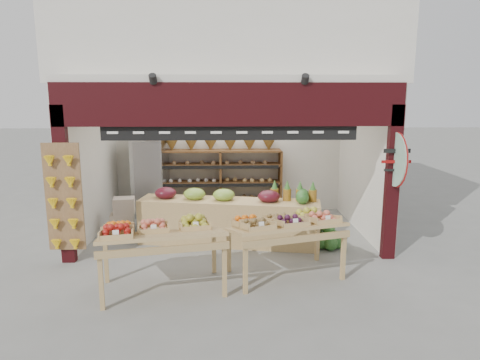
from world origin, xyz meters
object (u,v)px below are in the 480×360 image
(cardboard_stack, at_px, (135,219))
(display_table_left, at_px, (153,233))
(back_shelving, at_px, (221,166))
(watermelon_pile, at_px, (325,236))
(mid_counter, at_px, (228,220))
(display_table_right, at_px, (285,224))
(refrigerator, at_px, (151,176))

(cardboard_stack, bearing_deg, display_table_left, -72.60)
(back_shelving, relative_size, cardboard_stack, 2.73)
(cardboard_stack, height_order, watermelon_pile, cardboard_stack)
(mid_counter, bearing_deg, display_table_right, -60.10)
(refrigerator, distance_m, cardboard_stack, 1.41)
(back_shelving, relative_size, refrigerator, 1.53)
(mid_counter, bearing_deg, back_shelving, 94.49)
(back_shelving, height_order, watermelon_pile, back_shelving)
(back_shelving, xyz_separation_m, mid_counter, (0.17, -2.17, -0.69))
(mid_counter, relative_size, display_table_right, 1.83)
(mid_counter, bearing_deg, cardboard_stack, 157.28)
(back_shelving, height_order, display_table_right, back_shelving)
(refrigerator, height_order, watermelon_pile, refrigerator)
(display_table_right, bearing_deg, cardboard_stack, 140.36)
(refrigerator, height_order, cardboard_stack, refrigerator)
(cardboard_stack, distance_m, watermelon_pile, 3.91)
(mid_counter, xyz_separation_m, display_table_right, (0.88, -1.52, 0.38))
(back_shelving, distance_m, cardboard_stack, 2.40)
(refrigerator, distance_m, display_table_right, 4.47)
(back_shelving, relative_size, display_table_left, 1.50)
(watermelon_pile, bearing_deg, refrigerator, 147.95)
(cardboard_stack, distance_m, display_table_right, 3.71)
(refrigerator, xyz_separation_m, watermelon_pile, (3.63, -2.27, -0.75))
(refrigerator, bearing_deg, mid_counter, -43.40)
(back_shelving, relative_size, mid_counter, 0.83)
(display_table_left, bearing_deg, cardboard_stack, 107.40)
(back_shelving, distance_m, display_table_left, 4.20)
(refrigerator, bearing_deg, display_table_left, -74.58)
(back_shelving, xyz_separation_m, display_table_left, (-0.92, -4.09, -0.30))
(mid_counter, distance_m, watermelon_pile, 1.86)
(refrigerator, relative_size, display_table_right, 1.00)
(display_table_left, relative_size, display_table_right, 1.02)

